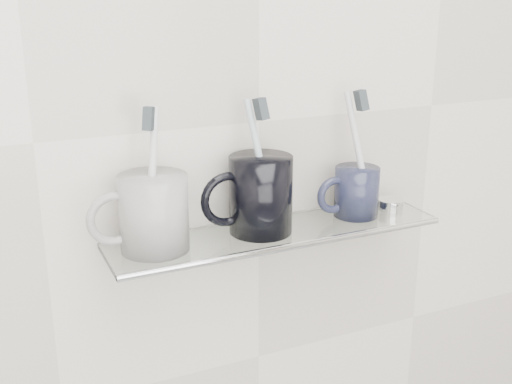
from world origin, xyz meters
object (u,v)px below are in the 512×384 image
shelf_glass (276,232)px  mug_left (154,213)px  mug_center (261,195)px  mug_right (357,192)px

shelf_glass → mug_left: 0.19m
mug_center → mug_right: bearing=21.7°
shelf_glass → mug_left: bearing=178.4°
mug_left → mug_right: bearing=-16.0°
shelf_glass → mug_center: size_ratio=4.41×
mug_center → mug_left: bearing=-158.3°
mug_left → mug_center: 0.16m
mug_left → mug_right: (0.32, 0.00, -0.01)m
shelf_glass → mug_center: 0.07m
mug_center → mug_right: size_ratio=1.46×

